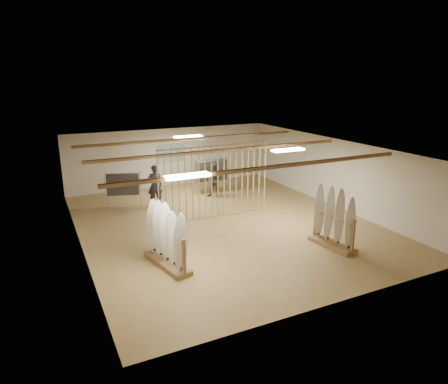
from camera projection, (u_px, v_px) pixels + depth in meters
name	position (u px, v px, depth m)	size (l,w,h in m)	color
floor	(224.00, 223.00, 14.71)	(12.00, 12.00, 0.00)	#A4854F
ceiling	(224.00, 148.00, 13.92)	(12.00, 12.00, 0.00)	gray
wall_back	(171.00, 157.00, 19.50)	(12.00, 12.00, 0.00)	beige
wall_front	(338.00, 250.00, 9.13)	(12.00, 12.00, 0.00)	beige
wall_left	(77.00, 206.00, 12.23)	(12.00, 12.00, 0.00)	beige
wall_right	(333.00, 173.00, 16.41)	(12.00, 12.00, 0.00)	beige
ceiling_slats	(224.00, 150.00, 13.95)	(9.50, 6.12, 0.10)	olive
light_panels	(224.00, 150.00, 13.94)	(1.20, 0.35, 0.06)	white
bamboo_partition	(215.00, 182.00, 15.01)	(4.45, 0.05, 2.78)	tan
poster	(171.00, 153.00, 19.43)	(1.40, 0.03, 0.90)	teal
rack_left	(167.00, 245.00, 11.26)	(0.89, 2.01, 1.86)	olive
rack_right	(333.00, 228.00, 12.53)	(0.74, 1.69, 1.90)	olive
clothing_rack_a	(123.00, 185.00, 16.30)	(1.31, 0.73, 1.47)	silver
clothing_rack_b	(212.00, 170.00, 18.28)	(1.52, 0.48, 1.63)	silver
shopper_a	(155.00, 183.00, 16.46)	(0.72, 0.49, 1.97)	#25242B
shopper_b	(215.00, 178.00, 17.61)	(0.84, 0.66, 1.74)	#313026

